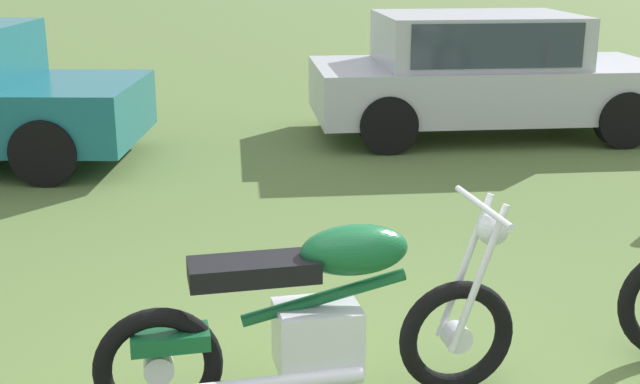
{
  "coord_description": "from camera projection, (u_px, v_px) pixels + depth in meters",
  "views": [
    {
      "loc": [
        -0.76,
        -3.24,
        2.18
      ],
      "look_at": [
        0.34,
        2.04,
        0.58
      ],
      "focal_mm": 46.6,
      "sensor_mm": 36.0,
      "label": 1
    }
  ],
  "objects": [
    {
      "name": "car_silver",
      "position": [
        482.0,
        68.0,
        9.82
      ],
      "size": [
        4.24,
        2.27,
        1.43
      ],
      "rotation": [
        0.0,
        0.0,
        -0.1
      ],
      "color": "#B2B5BA",
      "rests_on": "ground"
    },
    {
      "name": "motorcycle_green",
      "position": [
        319.0,
        318.0,
        3.96
      ],
      "size": [
        2.07,
        0.64,
        1.02
      ],
      "rotation": [
        0.0,
        0.0,
        0.01
      ],
      "color": "black",
      "rests_on": "ground"
    }
  ]
}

